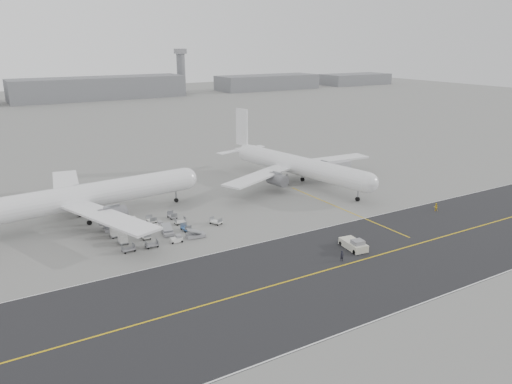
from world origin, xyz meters
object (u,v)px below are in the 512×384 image
pushback_tug (354,245)px  ground_crew_a (342,256)px  control_tower (181,70)px  airliner_b (296,165)px  airliner_a (84,197)px  ground_crew_b (436,207)px  jet_bridge (327,169)px

pushback_tug → ground_crew_a: (-5.32, -2.94, 0.09)m
control_tower → ground_crew_a: control_tower is taller
airliner_b → airliner_a: bearing=169.9°
airliner_a → ground_crew_b: 76.98m
ground_crew_b → pushback_tug: bearing=36.7°
pushback_tug → ground_crew_a: pushback_tug is taller
pushback_tug → control_tower: bearing=80.4°
pushback_tug → jet_bridge: 44.42m
control_tower → ground_crew_b: bearing=-101.0°
airliner_a → ground_crew_b: airliner_a is taller
ground_crew_a → jet_bridge: bearing=56.9°
airliner_a → ground_crew_a: (33.38, -43.77, -4.37)m
airliner_b → pushback_tug: size_ratio=6.66×
ground_crew_a → ground_crew_b: (35.58, 9.87, -0.06)m
airliner_a → pushback_tug: airliner_a is taller
airliner_a → pushback_tug: bearing=-141.7°
jet_bridge → ground_crew_b: bearing=-73.1°
airliner_a → pushback_tug: (38.70, -40.83, -4.46)m
airliner_b → ground_crew_b: (14.12, -34.51, -4.21)m
control_tower → ground_crew_a: (-88.39, -281.52, -15.28)m
airliner_a → ground_crew_b: (68.97, -33.90, -4.43)m
jet_bridge → ground_crew_b: (6.66, -30.57, -3.06)m
pushback_tug → ground_crew_b: pushback_tug is taller
jet_bridge → airliner_a: bearing=-178.4°
airliner_b → ground_crew_a: airliner_b is taller
ground_crew_a → ground_crew_b: ground_crew_a is taller
jet_bridge → ground_crew_a: bearing=-120.9°
airliner_a → jet_bridge: 62.41m
pushback_tug → ground_crew_b: bearing=19.9°
ground_crew_b → airliner_b: bearing=-43.9°
ground_crew_a → ground_crew_b: 36.93m
airliner_a → ground_crew_b: bearing=-121.3°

